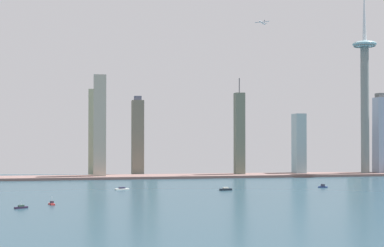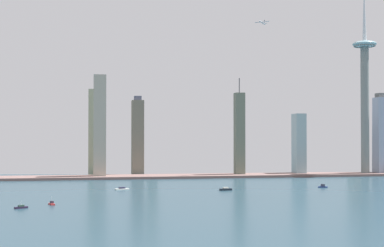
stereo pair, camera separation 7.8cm
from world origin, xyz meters
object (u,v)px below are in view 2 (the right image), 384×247
object	(u,v)px
skyscraper_3	(239,134)
boat_1	(122,189)
skyscraper_7	(299,144)
boat_3	(323,186)
skyscraper_4	(380,135)
boat_2	(21,207)
skyscraper_5	(96,132)
airplane	(262,22)
skyscraper_10	(357,150)
boat_5	(226,189)
skyscraper_6	(355,132)
boat_4	(52,203)
skyscraper_0	(100,127)
skyscraper_1	(138,137)
observation_tower	(365,82)
skyscraper_8	(152,130)

from	to	relation	value
skyscraper_3	boat_1	bearing A→B (deg)	-134.40
skyscraper_7	boat_3	xyz separation A→B (m)	(-52.25, -228.79, -50.25)
skyscraper_4	boat_2	bearing A→B (deg)	-146.09
skyscraper_5	airplane	distance (m)	330.21
skyscraper_10	boat_5	xyz separation A→B (m)	(-306.86, -281.45, -39.25)
skyscraper_4	skyscraper_6	size ratio (longest dim) A/B	0.95
skyscraper_10	boat_4	xyz separation A→B (m)	(-505.98, -396.15, -39.36)
skyscraper_0	boat_1	distance (m)	218.51
boat_1	skyscraper_0	bearing A→B (deg)	76.28
skyscraper_1	skyscraper_6	bearing A→B (deg)	6.54
boat_5	airplane	distance (m)	359.53
observation_tower	skyscraper_0	size ratio (longest dim) A/B	2.09
observation_tower	skyscraper_6	bearing A→B (deg)	73.84
skyscraper_6	observation_tower	bearing A→B (deg)	-106.16
skyscraper_5	skyscraper_10	bearing A→B (deg)	-0.99
skyscraper_6	skyscraper_10	xyz separation A→B (m)	(-14.44, -41.59, -32.59)
boat_5	skyscraper_7	bearing A→B (deg)	-139.02
observation_tower	skyscraper_4	bearing A→B (deg)	15.34
boat_1	skyscraper_1	bearing A→B (deg)	60.50
skyscraper_6	boat_1	bearing A→B (deg)	-146.59
boat_1	boat_2	world-z (taller)	boat_2
boat_4	skyscraper_4	bearing A→B (deg)	-74.72
boat_1	boat_3	world-z (taller)	boat_3
skyscraper_0	skyscraper_8	distance (m)	135.92
skyscraper_0	skyscraper_10	xyz separation A→B (m)	(455.92, 50.41, -40.24)
skyscraper_10	skyscraper_4	bearing A→B (deg)	-71.28
skyscraper_8	boat_3	world-z (taller)	skyscraper_8
skyscraper_0	boat_5	distance (m)	286.22
skyscraper_5	skyscraper_8	size ratio (longest dim) A/B	0.91
boat_4	skyscraper_10	bearing A→B (deg)	-70.04
skyscraper_4	skyscraper_3	bearing A→B (deg)	178.72
skyscraper_0	skyscraper_1	size ratio (longest dim) A/B	1.22
boat_1	skyscraper_7	bearing A→B (deg)	14.35
skyscraper_4	skyscraper_7	bearing A→B (deg)	173.78
boat_1	airplane	distance (m)	401.31
boat_2	airplane	xyz separation A→B (m)	(340.31, 367.87, 252.31)
skyscraper_7	skyscraper_8	distance (m)	255.76
observation_tower	skyscraper_7	world-z (taller)	observation_tower
skyscraper_6	skyscraper_8	distance (m)	377.42
skyscraper_0	airplane	bearing A→B (deg)	-0.46
boat_2	boat_3	bearing A→B (deg)	-6.75
skyscraper_3	skyscraper_8	distance (m)	164.07
skyscraper_10	boat_1	size ratio (longest dim) A/B	4.84
observation_tower	boat_4	bearing A→B (deg)	-145.62
skyscraper_0	skyscraper_7	distance (m)	334.71
boat_2	airplane	world-z (taller)	airplane
boat_2	boat_3	size ratio (longest dim) A/B	1.01
airplane	skyscraper_3	bearing A→B (deg)	-65.28
skyscraper_1	boat_3	distance (m)	344.71
skyscraper_3	skyscraper_7	xyz separation A→B (m)	(106.14, 9.76, -16.74)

